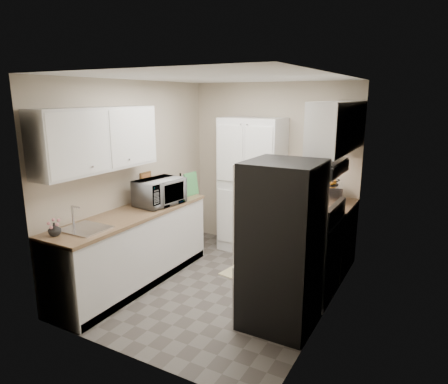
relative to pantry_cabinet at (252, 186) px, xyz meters
The scene contains 16 objects.
ground 1.66m from the pantry_cabinet, 81.35° to the right, with size 3.20×3.20×0.00m, color #56514C.
room_shell 1.48m from the pantry_cabinet, 82.18° to the right, with size 2.64×3.24×2.52m.
pantry_cabinet is the anchor object (origin of this frame).
base_cabinet_left 2.00m from the pantry_cabinet, 114.36° to the right, with size 0.60×2.30×0.88m, color silver.
countertop_left 1.92m from the pantry_cabinet, 114.36° to the right, with size 0.63×2.33×0.04m, color #846647.
base_cabinet_right 1.32m from the pantry_cabinet, ahead, with size 0.60×0.80×0.88m, color silver.
countertop_right 1.20m from the pantry_cabinet, ahead, with size 0.63×0.83×0.04m, color #846647.
electric_range 1.58m from the pantry_cabinet, 38.22° to the right, with size 0.71×0.78×1.13m.
refrigerator 2.07m from the pantry_cabinet, 56.54° to the right, with size 0.70×0.72×1.70m, color #B7B7BC.
microwave 1.48m from the pantry_cabinet, 119.16° to the right, with size 0.61×0.41×0.34m, color #AAAAAE.
wine_bottle 1.07m from the pantry_cabinet, 135.63° to the right, with size 0.07×0.07×0.29m, color black.
flower_vase 2.90m from the pantry_cabinet, 108.30° to the right, with size 0.13×0.13×0.13m, color silver.
cutting_board 0.92m from the pantry_cabinet, 135.00° to the right, with size 0.02×0.26×0.32m, color #3F904A.
toaster_oven 1.18m from the pantry_cabinet, ahead, with size 0.32×0.40×0.23m, color #AEAEB3.
fruit_basket 1.18m from the pantry_cabinet, ahead, with size 0.25×0.25×0.11m, color orange, non-canonical shape.
kitchen_mat 1.25m from the pantry_cabinet, 64.03° to the right, with size 0.51×0.82×0.01m, color beige.
Camera 1 is at (2.25, -3.95, 2.30)m, focal length 32.00 mm.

